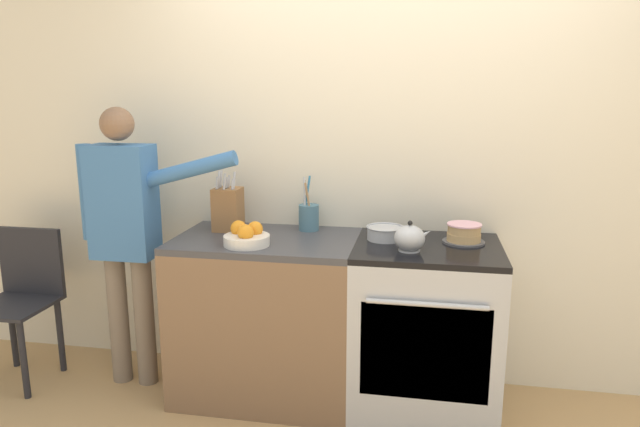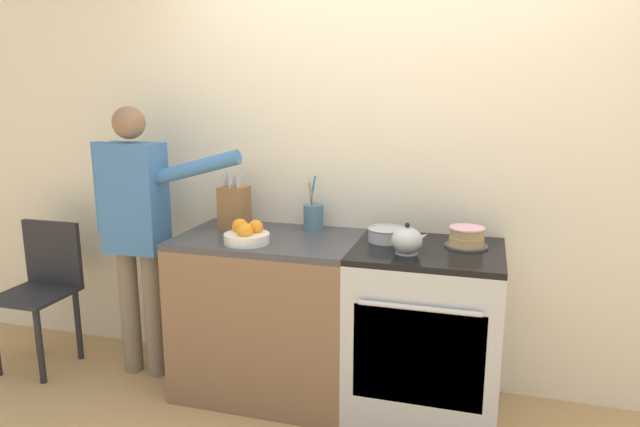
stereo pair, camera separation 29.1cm
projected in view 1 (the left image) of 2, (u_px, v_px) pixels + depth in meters
The scene contains 11 objects.
wall_back at pixel (387, 156), 3.16m from camera, with size 8.00×0.04×2.60m.
counter_cabinet at pixel (267, 316), 3.12m from camera, with size 0.96×0.63×0.89m.
stove_range at pixel (425, 328), 2.97m from camera, with size 0.74×0.67×0.89m.
layer_cake at pixel (464, 234), 2.92m from camera, with size 0.21×0.21×0.10m.
tea_kettle at pixel (410, 238), 2.77m from camera, with size 0.18×0.15×0.15m.
mixing_bowl at pixel (385, 233), 2.98m from camera, with size 0.20×0.20×0.07m.
knife_block at pixel (228, 209), 3.17m from camera, with size 0.15×0.15×0.33m.
utensil_crock at pixel (309, 216), 3.18m from camera, with size 0.11×0.11×0.30m.
fruit_bowl at pixel (247, 236), 2.88m from camera, with size 0.23×0.23×0.12m.
person_baker at pixel (126, 224), 3.13m from camera, with size 0.91×0.20×1.57m.
dining_chair at pixel (23, 293), 3.30m from camera, with size 0.40×0.40×0.87m.
Camera 1 is at (0.21, -2.52, 1.66)m, focal length 32.00 mm.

